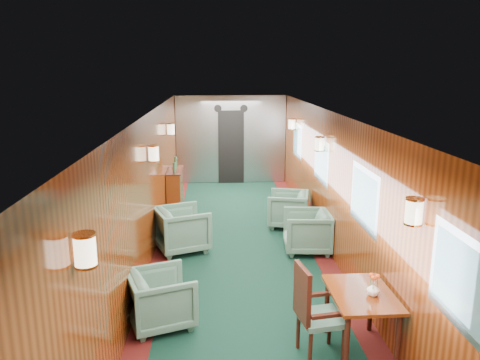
{
  "coord_description": "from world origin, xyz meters",
  "views": [
    {
      "loc": [
        -0.44,
        -6.76,
        3.09
      ],
      "look_at": [
        0.0,
        1.35,
        1.15
      ],
      "focal_mm": 35.0,
      "sensor_mm": 36.0,
      "label": 1
    }
  ],
  "objects_px": {
    "armchair_left_near": "(161,299)",
    "armchair_right_near": "(307,231)",
    "armchair_right_far": "(288,209)",
    "side_chair": "(313,309)",
    "dining_table": "(361,302)",
    "credenza": "(175,189)",
    "armchair_left_far": "(182,229)"
  },
  "relations": [
    {
      "from": "armchair_left_near",
      "to": "armchair_right_near",
      "type": "relative_size",
      "value": 0.97
    },
    {
      "from": "armchair_right_far",
      "to": "side_chair",
      "type": "bearing_deg",
      "value": 7.11
    },
    {
      "from": "side_chair",
      "to": "armchair_right_far",
      "type": "relative_size",
      "value": 1.37
    },
    {
      "from": "dining_table",
      "to": "credenza",
      "type": "relative_size",
      "value": 0.81
    },
    {
      "from": "credenza",
      "to": "armchair_left_near",
      "type": "height_order",
      "value": "credenza"
    },
    {
      "from": "armchair_left_far",
      "to": "armchair_right_near",
      "type": "bearing_deg",
      "value": -115.33
    },
    {
      "from": "armchair_right_far",
      "to": "credenza",
      "type": "bearing_deg",
      "value": -106.42
    },
    {
      "from": "dining_table",
      "to": "armchair_left_near",
      "type": "bearing_deg",
      "value": 162.49
    },
    {
      "from": "credenza",
      "to": "armchair_right_far",
      "type": "distance_m",
      "value": 2.68
    },
    {
      "from": "side_chair",
      "to": "armchair_left_near",
      "type": "xyz_separation_m",
      "value": [
        -1.71,
        0.76,
        -0.23
      ]
    },
    {
      "from": "armchair_left_near",
      "to": "armchair_right_far",
      "type": "relative_size",
      "value": 0.97
    },
    {
      "from": "side_chair",
      "to": "armchair_left_near",
      "type": "distance_m",
      "value": 1.89
    },
    {
      "from": "armchair_left_near",
      "to": "armchair_right_far",
      "type": "height_order",
      "value": "armchair_right_far"
    },
    {
      "from": "dining_table",
      "to": "side_chair",
      "type": "xyz_separation_m",
      "value": [
        -0.55,
        -0.08,
        -0.02
      ]
    },
    {
      "from": "credenza",
      "to": "armchair_left_far",
      "type": "height_order",
      "value": "credenza"
    },
    {
      "from": "dining_table",
      "to": "credenza",
      "type": "bearing_deg",
      "value": 113.31
    },
    {
      "from": "dining_table",
      "to": "armchair_left_near",
      "type": "height_order",
      "value": "dining_table"
    },
    {
      "from": "credenza",
      "to": "armchair_left_near",
      "type": "xyz_separation_m",
      "value": [
        0.22,
        -4.9,
        -0.12
      ]
    },
    {
      "from": "armchair_left_near",
      "to": "dining_table",
      "type": "bearing_deg",
      "value": -126.6
    },
    {
      "from": "credenza",
      "to": "armchair_right_near",
      "type": "relative_size",
      "value": 1.5
    },
    {
      "from": "credenza",
      "to": "armchair_right_far",
      "type": "height_order",
      "value": "credenza"
    },
    {
      "from": "side_chair",
      "to": "armchair_left_far",
      "type": "relative_size",
      "value": 1.27
    },
    {
      "from": "credenza",
      "to": "armchair_left_far",
      "type": "relative_size",
      "value": 1.4
    },
    {
      "from": "side_chair",
      "to": "armchair_left_far",
      "type": "distance_m",
      "value": 3.59
    },
    {
      "from": "armchair_left_near",
      "to": "armchair_left_far",
      "type": "height_order",
      "value": "armchair_left_far"
    },
    {
      "from": "credenza",
      "to": "armchair_right_far",
      "type": "relative_size",
      "value": 1.51
    },
    {
      "from": "credenza",
      "to": "armchair_left_far",
      "type": "bearing_deg",
      "value": -82.72
    },
    {
      "from": "side_chair",
      "to": "armchair_left_far",
      "type": "bearing_deg",
      "value": 107.07
    },
    {
      "from": "armchair_right_near",
      "to": "armchair_left_near",
      "type": "bearing_deg",
      "value": -40.39
    },
    {
      "from": "credenza",
      "to": "armchair_right_far",
      "type": "xyz_separation_m",
      "value": [
        2.34,
        -1.3,
        -0.11
      ]
    },
    {
      "from": "side_chair",
      "to": "credenza",
      "type": "height_order",
      "value": "credenza"
    },
    {
      "from": "dining_table",
      "to": "armchair_left_near",
      "type": "xyz_separation_m",
      "value": [
        -2.26,
        0.69,
        -0.26
      ]
    }
  ]
}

